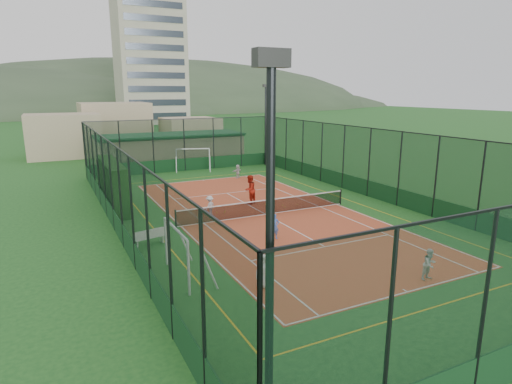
% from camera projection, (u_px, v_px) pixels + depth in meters
% --- Properties ---
extents(ground, '(300.00, 300.00, 0.00)m').
position_uv_depth(ground, '(266.00, 215.00, 26.90)').
color(ground, '#1C5320').
rests_on(ground, ground).
extents(court_slab, '(11.17, 23.97, 0.01)m').
position_uv_depth(court_slab, '(266.00, 214.00, 26.90)').
color(court_slab, '#AA3A25').
rests_on(court_slab, ground).
extents(tennis_net, '(11.67, 0.12, 1.06)m').
position_uv_depth(tennis_net, '(266.00, 206.00, 26.78)').
color(tennis_net, black).
rests_on(tennis_net, ground).
extents(perimeter_fence, '(18.12, 34.12, 5.00)m').
position_uv_depth(perimeter_fence, '(266.00, 176.00, 26.32)').
color(perimeter_fence, black).
rests_on(perimeter_fence, ground).
extents(floodlight_sw, '(0.60, 0.26, 8.25)m').
position_uv_depth(floodlight_sw, '(270.00, 286.00, 7.76)').
color(floodlight_sw, black).
rests_on(floodlight_sw, ground).
extents(floodlight_ne, '(0.60, 0.26, 8.25)m').
position_uv_depth(floodlight_ne, '(265.00, 125.00, 44.14)').
color(floodlight_ne, black).
rests_on(floodlight_ne, ground).
extents(clubhouse, '(15.20, 7.20, 3.15)m').
position_uv_depth(clubhouse, '(171.00, 149.00, 45.73)').
color(clubhouse, tan).
rests_on(clubhouse, ground).
extents(apartment_tower, '(15.00, 12.00, 30.00)m').
position_uv_depth(apartment_tower, '(150.00, 58.00, 100.16)').
color(apartment_tower, beige).
rests_on(apartment_tower, ground).
extents(distant_hills, '(200.00, 60.00, 24.00)m').
position_uv_depth(distant_hills, '(78.00, 112.00, 157.78)').
color(distant_hills, '#384C33').
rests_on(distant_hills, ground).
extents(hedge_left, '(1.05, 7.03, 3.07)m').
position_uv_depth(hedge_left, '(112.00, 185.00, 28.31)').
color(hedge_left, black).
rests_on(hedge_left, ground).
extents(white_bench, '(1.64, 0.78, 0.89)m').
position_uv_depth(white_bench, '(149.00, 237.00, 21.47)').
color(white_bench, white).
rests_on(white_bench, ground).
extents(futsal_goal_near, '(3.38, 0.99, 2.18)m').
position_uv_depth(futsal_goal_near, '(176.00, 254.00, 17.48)').
color(futsal_goal_near, white).
rests_on(futsal_goal_near, ground).
extents(futsal_goal_far, '(3.43, 1.93, 2.12)m').
position_uv_depth(futsal_goal_far, '(193.00, 160.00, 41.56)').
color(futsal_goal_far, white).
rests_on(futsal_goal_far, ground).
extents(child_near_left, '(0.69, 0.46, 1.39)m').
position_uv_depth(child_near_left, '(263.00, 271.00, 16.75)').
color(child_near_left, silver).
rests_on(child_near_left, court_slab).
extents(child_near_mid, '(0.52, 0.36, 1.35)m').
position_uv_depth(child_near_mid, '(275.00, 226.00, 22.32)').
color(child_near_mid, '#4E7BDF').
rests_on(child_near_mid, court_slab).
extents(child_near_right, '(0.69, 0.56, 1.32)m').
position_uv_depth(child_near_right, '(430.00, 264.00, 17.49)').
color(child_near_right, silver).
rests_on(child_near_right, court_slab).
extents(child_far_left, '(0.96, 0.87, 1.30)m').
position_uv_depth(child_far_left, '(210.00, 206.00, 26.38)').
color(child_far_left, silver).
rests_on(child_far_left, court_slab).
extents(child_far_right, '(0.79, 0.64, 1.26)m').
position_uv_depth(child_far_right, '(270.00, 182.00, 33.42)').
color(child_far_right, white).
rests_on(child_far_right, court_slab).
extents(child_far_back, '(1.15, 0.82, 1.20)m').
position_uv_depth(child_far_back, '(238.00, 171.00, 38.06)').
color(child_far_back, silver).
rests_on(child_far_back, court_slab).
extents(coach, '(1.23, 1.17, 2.00)m').
position_uv_depth(coach, '(250.00, 190.00, 29.22)').
color(coach, '#A92012').
rests_on(coach, court_slab).
extents(tennis_balls, '(5.74, 1.22, 0.07)m').
position_uv_depth(tennis_balls, '(257.00, 208.00, 28.24)').
color(tennis_balls, '#CCE033').
rests_on(tennis_balls, court_slab).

